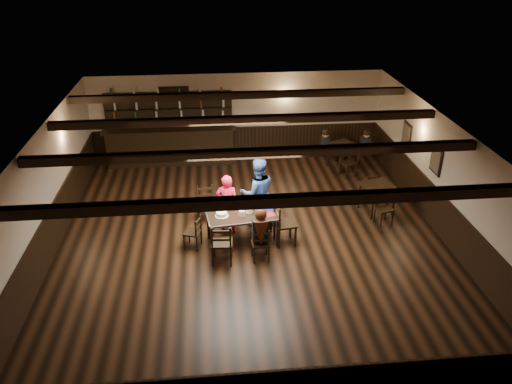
{
  "coord_description": "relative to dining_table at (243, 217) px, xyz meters",
  "views": [
    {
      "loc": [
        -0.87,
        -9.93,
        6.35
      ],
      "look_at": [
        0.12,
        0.2,
        1.13
      ],
      "focal_mm": 35.0,
      "sensor_mm": 36.0,
      "label": 1
    }
  ],
  "objects": [
    {
      "name": "menu_blue",
      "position": [
        0.56,
        0.22,
        0.08
      ],
      "size": [
        0.37,
        0.29,
        0.0
      ],
      "primitive_type": "cube",
      "rotation": [
        0.0,
        0.0,
        -0.2
      ],
      "color": "#0F174F",
      "rests_on": "dining_table"
    },
    {
      "name": "plate_stack_a",
      "position": [
        -0.01,
        -0.05,
        0.15
      ],
      "size": [
        0.15,
        0.15,
        0.14
      ],
      "primitive_type": "cylinder",
      "color": "white",
      "rests_on": "dining_table"
    },
    {
      "name": "cake",
      "position": [
        -0.47,
        -0.02,
        0.12
      ],
      "size": [
        0.3,
        0.3,
        0.1
      ],
      "color": "white",
      "rests_on": "dining_table"
    },
    {
      "name": "chair_near_left",
      "position": [
        -0.51,
        -0.8,
        -0.11
      ],
      "size": [
        0.49,
        0.47,
        0.97
      ],
      "color": "black",
      "rests_on": "ground"
    },
    {
      "name": "bg_patron_right",
      "position": [
        4.02,
        3.89,
        0.16
      ],
      "size": [
        0.22,
        0.36,
        0.74
      ],
      "color": "black",
      "rests_on": "ground"
    },
    {
      "name": "chair_end_left",
      "position": [
        -1.08,
        -0.09,
        -0.21
      ],
      "size": [
        0.45,
        0.46,
        0.79
      ],
      "color": "black",
      "rests_on": "ground"
    },
    {
      "name": "back_table_a",
      "position": [
        3.52,
        1.16,
        -0.03
      ],
      "size": [
        0.93,
        0.93,
        0.75
      ],
      "color": "black",
      "rests_on": "ground"
    },
    {
      "name": "plate_stack_b",
      "position": [
        0.16,
        0.08,
        0.17
      ],
      "size": [
        0.16,
        0.16,
        0.19
      ],
      "primitive_type": "cylinder",
      "color": "white",
      "rests_on": "dining_table"
    },
    {
      "name": "man_blue",
      "position": [
        0.42,
        0.8,
        0.2
      ],
      "size": [
        0.93,
        0.77,
        1.75
      ],
      "primitive_type": "imported",
      "rotation": [
        0.0,
        0.0,
        3.27
      ],
      "color": "navy",
      "rests_on": "ground"
    },
    {
      "name": "salt_shaker",
      "position": [
        0.41,
        -0.02,
        0.12
      ],
      "size": [
        0.04,
        0.04,
        0.09
      ],
      "primitive_type": "cylinder",
      "color": "silver",
      "rests_on": "dining_table"
    },
    {
      "name": "back_table_b",
      "position": [
        3.35,
        3.97,
        -0.03
      ],
      "size": [
        1.05,
        1.05,
        0.75
      ],
      "color": "black",
      "rests_on": "ground"
    },
    {
      "name": "chair_end_right",
      "position": [
        0.88,
        -0.1,
        -0.07
      ],
      "size": [
        0.52,
        0.54,
        1.03
      ],
      "color": "black",
      "rests_on": "ground"
    },
    {
      "name": "bg_patron_left",
      "position": [
        2.79,
        3.97,
        0.17
      ],
      "size": [
        0.25,
        0.38,
        0.77
      ],
      "color": "black",
      "rests_on": "ground"
    },
    {
      "name": "ground",
      "position": [
        0.22,
        0.15,
        -0.67
      ],
      "size": [
        10.0,
        10.0,
        0.0
      ],
      "primitive_type": "plane",
      "color": "black",
      "rests_on": "ground"
    },
    {
      "name": "chair_far_pushed",
      "position": [
        -0.82,
        1.14,
        -0.14
      ],
      "size": [
        0.48,
        0.47,
        0.92
      ],
      "color": "black",
      "rests_on": "ground"
    },
    {
      "name": "dining_table",
      "position": [
        0.0,
        0.0,
        0.0
      ],
      "size": [
        1.7,
        0.99,
        0.75
      ],
      "color": "black",
      "rests_on": "ground"
    },
    {
      "name": "drink_glass",
      "position": [
        0.34,
        0.18,
        0.13
      ],
      "size": [
        0.07,
        0.07,
        0.11
      ],
      "primitive_type": "cylinder",
      "color": "silver",
      "rests_on": "dining_table"
    },
    {
      "name": "woman_pink",
      "position": [
        -0.32,
        0.53,
        0.07
      ],
      "size": [
        0.59,
        0.44,
        1.5
      ],
      "primitive_type": "imported",
      "rotation": [
        0.0,
        0.0,
        2.99
      ],
      "color": "#DF1A47",
      "rests_on": "ground"
    },
    {
      "name": "seated_person",
      "position": [
        0.34,
        -0.71,
        0.17
      ],
      "size": [
        0.35,
        0.53,
        0.86
      ],
      "color": "black",
      "rests_on": "ground"
    },
    {
      "name": "pepper_shaker",
      "position": [
        0.39,
        -0.07,
        0.12
      ],
      "size": [
        0.04,
        0.04,
        0.09
      ],
      "primitive_type": "cylinder",
      "color": "#A5A8AD",
      "rests_on": "dining_table"
    },
    {
      "name": "chair_near_right",
      "position": [
        0.34,
        -0.76,
        -0.21
      ],
      "size": [
        0.4,
        0.38,
        0.8
      ],
      "color": "black",
      "rests_on": "ground"
    },
    {
      "name": "room_shell",
      "position": [
        0.23,
        0.19,
        1.07
      ],
      "size": [
        9.02,
        10.02,
        2.71
      ],
      "color": "beige",
      "rests_on": "ground"
    },
    {
      "name": "menu_red",
      "position": [
        0.56,
        -0.07,
        0.08
      ],
      "size": [
        0.4,
        0.34,
        0.0
      ],
      "primitive_type": "cube",
      "rotation": [
        0.0,
        0.0,
        0.39
      ],
      "color": "maroon",
      "rests_on": "dining_table"
    },
    {
      "name": "bar_counter",
      "position": [
        -1.87,
        4.87,
        0.05
      ],
      "size": [
        4.05,
        0.7,
        2.2
      ],
      "color": "black",
      "rests_on": "ground"
    },
    {
      "name": "tea_light",
      "position": [
        -0.01,
        0.12,
        0.1
      ],
      "size": [
        0.05,
        0.05,
        0.06
      ],
      "color": "#A5A8AD",
      "rests_on": "dining_table"
    }
  ]
}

